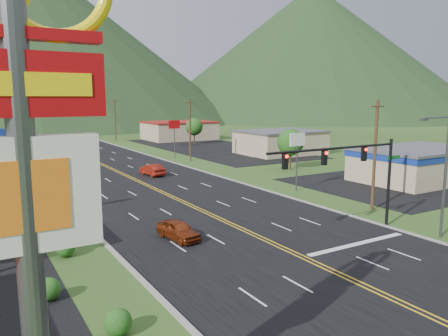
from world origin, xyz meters
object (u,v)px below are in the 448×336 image
streetlight_east (443,168)px  car_red_far (152,170)px  pylon_sign (21,136)px  car_dark_mid (76,167)px  streetlight_west (8,129)px  car_red_near (178,230)px  traffic_signal (354,164)px

streetlight_east → car_red_far: bearing=103.0°
pylon_sign → car_dark_mid: size_ratio=2.87×
streetlight_west → car_dark_mid: 18.55m
car_dark_mid → streetlight_east: bearing=-64.5°
car_red_near → pylon_sign: bearing=-132.8°
car_red_near → car_dark_mid: car_dark_mid is taller
car_red_near → car_red_far: car_red_far is taller
pylon_sign → streetlight_west: (5.32, 68.00, -4.12)m
streetlight_east → car_dark_mid: bearing=110.5°
streetlight_west → car_dark_mid: bearing=-68.3°
car_red_near → streetlight_west: bearing=88.3°
streetlight_east → car_red_near: bearing=150.2°
car_red_far → traffic_signal: bearing=90.5°
streetlight_west → car_red_far: bearing=-59.3°
traffic_signal → streetlight_west: 58.88m
traffic_signal → car_red_far: size_ratio=2.85×
pylon_sign → car_dark_mid: bearing=76.9°
streetlight_west → car_dark_mid: size_ratio=1.84×
traffic_signal → streetlight_east: (4.70, -4.00, -0.15)m
streetlight_west → car_red_near: streetlight_west is taller
streetlight_east → car_red_far: size_ratio=1.96×
car_red_far → car_red_near: bearing=66.4°
traffic_signal → car_dark_mid: 41.19m
car_red_near → car_dark_mid: (0.24, 33.83, 0.02)m
streetlight_west → car_red_near: bearing=-82.8°
pylon_sign → car_red_near: pylon_sign is taller
car_dark_mid → car_red_far: 11.32m
streetlight_west → car_red_near: (6.40, -50.56, -4.49)m
pylon_sign → streetlight_west: size_ratio=1.56×
pylon_sign → car_dark_mid: 53.34m
pylon_sign → car_dark_mid: (11.97, 51.27, -8.59)m
car_red_near → traffic_signal: bearing=-33.7°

